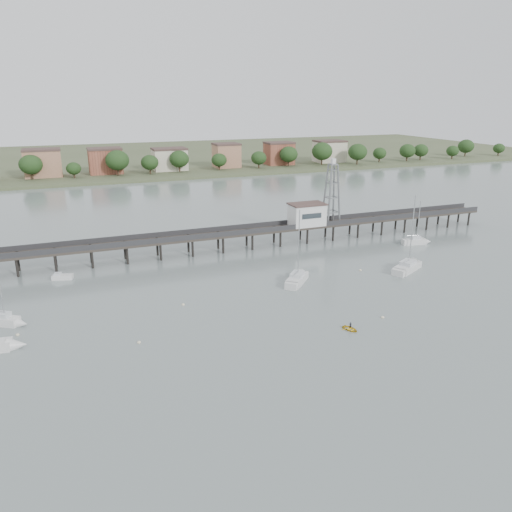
# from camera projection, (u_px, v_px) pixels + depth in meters

# --- Properties ---
(ground_plane) EXTENTS (500.00, 500.00, 0.00)m
(ground_plane) POSITION_uv_depth(u_px,v_px,m) (346.00, 396.00, 58.41)
(ground_plane) COLOR slate
(ground_plane) RESTS_ON ground
(pier) EXTENTS (150.00, 5.00, 5.50)m
(pier) POSITION_uv_depth(u_px,v_px,m) (205.00, 236.00, 110.46)
(pier) COLOR #2D2823
(pier) RESTS_ON ground
(pier_building) EXTENTS (8.40, 5.40, 5.30)m
(pier_building) POSITION_uv_depth(u_px,v_px,m) (307.00, 214.00, 118.20)
(pier_building) COLOR silver
(pier_building) RESTS_ON ground
(lattice_tower) EXTENTS (3.20, 3.20, 15.50)m
(lattice_tower) POSITION_uv_depth(u_px,v_px,m) (332.00, 194.00, 119.09)
(lattice_tower) COLOR slate
(lattice_tower) RESTS_ON ground
(sailboat_e) EXTENTS (6.75, 3.08, 10.93)m
(sailboat_e) POSITION_uv_depth(u_px,v_px,m) (419.00, 241.00, 117.81)
(sailboat_e) COLOR silver
(sailboat_e) RESTS_ON ground
(sailboat_b) EXTENTS (6.42, 5.00, 10.77)m
(sailboat_b) POSITION_uv_depth(u_px,v_px,m) (9.00, 321.00, 76.11)
(sailboat_b) COLOR silver
(sailboat_b) RESTS_ON ground
(sailboat_d) EXTENTS (10.08, 7.26, 16.19)m
(sailboat_d) POSITION_uv_depth(u_px,v_px,m) (411.00, 265.00, 101.30)
(sailboat_d) COLOR silver
(sailboat_d) RESTS_ON ground
(sailboat_c) EXTENTS (7.95, 8.34, 14.68)m
(sailboat_c) POSITION_uv_depth(u_px,v_px,m) (299.00, 277.00, 94.83)
(sailboat_c) COLOR silver
(sailboat_c) RESTS_ON ground
(white_tender) EXTENTS (4.07, 2.53, 1.47)m
(white_tender) POSITION_uv_depth(u_px,v_px,m) (62.00, 277.00, 95.26)
(white_tender) COLOR silver
(white_tender) RESTS_ON ground
(yellow_dinghy) EXTENTS (1.94, 1.17, 2.62)m
(yellow_dinghy) POSITION_uv_depth(u_px,v_px,m) (350.00, 330.00, 74.78)
(yellow_dinghy) COLOR yellow
(yellow_dinghy) RESTS_ON ground
(dinghy_occupant) EXTENTS (0.69, 1.08, 0.24)m
(dinghy_occupant) POSITION_uv_depth(u_px,v_px,m) (350.00, 330.00, 74.78)
(dinghy_occupant) COLOR black
(dinghy_occupant) RESTS_ON ground
(mooring_buoys) EXTENTS (63.04, 21.05, 0.39)m
(mooring_buoys) POSITION_uv_depth(u_px,v_px,m) (228.00, 311.00, 81.29)
(mooring_buoys) COLOR beige
(mooring_buoys) RESTS_ON ground
(far_shore) EXTENTS (500.00, 170.00, 10.40)m
(far_shore) POSITION_uv_depth(u_px,v_px,m) (116.00, 158.00, 270.73)
(far_shore) COLOR #475133
(far_shore) RESTS_ON ground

